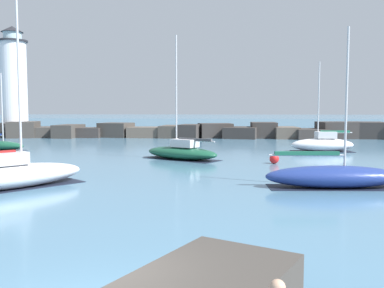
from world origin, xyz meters
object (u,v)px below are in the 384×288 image
object	(u,v)px
sailboat_moored_3	(10,175)
mooring_buoy_orange_near	(274,159)
sailboat_moored_0	(334,176)
sailboat_moored_1	(0,145)
sailboat_moored_2	(182,152)
lighthouse	(14,88)
sailboat_moored_4	(323,144)

from	to	relation	value
sailboat_moored_3	mooring_buoy_orange_near	bearing A→B (deg)	36.67
sailboat_moored_0	sailboat_moored_1	size ratio (longest dim) A/B	1.09
sailboat_moored_1	sailboat_moored_2	xyz separation A→B (m)	(18.93, -6.66, 0.12)
sailboat_moored_2	mooring_buoy_orange_near	bearing A→B (deg)	-17.48
lighthouse	sailboat_moored_0	xyz separation A→B (m)	(36.45, -39.37, -6.57)
lighthouse	sailboat_moored_2	world-z (taller)	lighthouse
sailboat_moored_3	lighthouse	bearing A→B (deg)	115.72
sailboat_moored_3	sailboat_moored_4	bearing A→B (deg)	44.72
sailboat_moored_0	sailboat_moored_3	distance (m)	16.90
lighthouse	sailboat_moored_3	world-z (taller)	lighthouse
sailboat_moored_0	mooring_buoy_orange_near	size ratio (longest dim) A/B	9.12
mooring_buoy_orange_near	sailboat_moored_2	bearing A→B (deg)	162.52
sailboat_moored_4	mooring_buoy_orange_near	xyz separation A→B (m)	(-5.82, -9.45, -0.38)
sailboat_moored_3	sailboat_moored_1	bearing A→B (deg)	119.03
sailboat_moored_0	sailboat_moored_3	bearing A→B (deg)	-175.44
sailboat_moored_1	sailboat_moored_0	bearing A→B (deg)	-33.83
sailboat_moored_0	sailboat_moored_3	size ratio (longest dim) A/B	0.80
sailboat_moored_0	mooring_buoy_orange_near	distance (m)	10.00
sailboat_moored_2	sailboat_moored_4	bearing A→B (deg)	28.78
sailboat_moored_2	sailboat_moored_3	distance (m)	15.53
sailboat_moored_3	sailboat_moored_4	distance (m)	29.30
sailboat_moored_0	sailboat_moored_4	bearing A→B (deg)	78.34
lighthouse	sailboat_moored_0	world-z (taller)	lighthouse
sailboat_moored_2	mooring_buoy_orange_near	world-z (taller)	sailboat_moored_2
sailboat_moored_1	sailboat_moored_3	xyz separation A→B (m)	(11.16, -20.11, 0.23)
sailboat_moored_1	sailboat_moored_3	distance (m)	23.00
mooring_buoy_orange_near	sailboat_moored_0	bearing A→B (deg)	-79.39
lighthouse	sailboat_moored_3	distance (m)	45.65
sailboat_moored_0	mooring_buoy_orange_near	bearing A→B (deg)	100.61
sailboat_moored_2	lighthouse	bearing A→B (deg)	135.11
sailboat_moored_1	sailboat_moored_4	size ratio (longest dim) A/B	0.89
lighthouse	sailboat_moored_2	bearing A→B (deg)	-44.89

